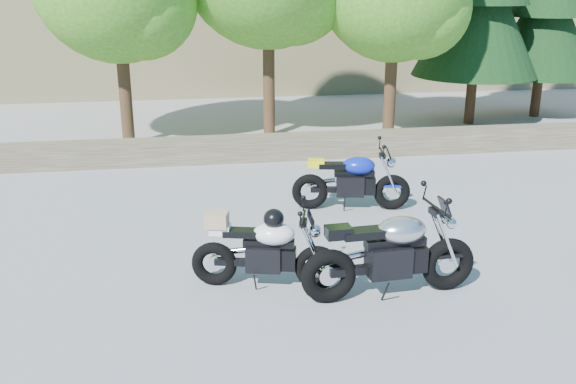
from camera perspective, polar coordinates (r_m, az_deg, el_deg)
name	(u,v)px	position (r m, az deg, el deg)	size (l,w,h in m)	color
ground	(285,271)	(8.41, -0.27, -7.05)	(90.00, 90.00, 0.00)	gray
stone_wall	(245,148)	(13.49, -3.88, 3.89)	(22.00, 0.55, 0.50)	#4D4533
silver_bike	(391,255)	(7.68, 9.19, -5.51)	(2.18, 0.69, 1.09)	black
white_bike	(265,249)	(7.81, -2.10, -5.11)	(1.82, 0.69, 1.02)	black
blue_bike	(352,182)	(10.52, 5.72, 0.93)	(1.94, 0.64, 0.98)	black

